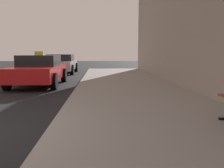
% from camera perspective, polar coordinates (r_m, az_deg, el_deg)
% --- Properties ---
extents(sidewalk, '(4.00, 32.00, 0.15)m').
position_cam_1_polar(sidewalk, '(4.19, 13.44, -11.13)').
color(sidewalk, gray).
rests_on(sidewalk, ground_plane).
extents(car_red, '(1.95, 4.12, 1.43)m').
position_cam_1_polar(car_red, '(11.12, -16.17, 3.03)').
color(car_red, red).
rests_on(car_red, ground_plane).
extents(car_silver, '(2.07, 4.37, 1.27)m').
position_cam_1_polar(car_silver, '(17.52, -11.55, 4.53)').
color(car_silver, '#B7B7BF').
rests_on(car_silver, ground_plane).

